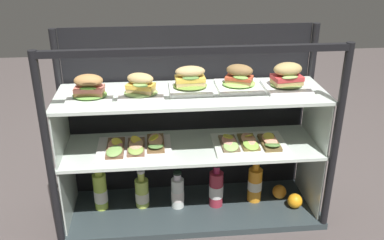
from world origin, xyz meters
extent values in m
cube|color=#4A4140|center=(0.00, 0.00, -0.01)|extent=(6.00, 6.00, 0.02)
cube|color=#2E393B|center=(0.00, 0.00, 0.02)|extent=(1.26, 0.41, 0.03)
cylinder|color=black|center=(-0.61, -0.19, 0.45)|extent=(0.03, 0.03, 0.91)
cylinder|color=black|center=(0.61, -0.19, 0.45)|extent=(0.03, 0.03, 0.91)
cylinder|color=black|center=(-0.61, 0.19, 0.45)|extent=(0.03, 0.03, 0.91)
cylinder|color=black|center=(0.61, 0.19, 0.45)|extent=(0.03, 0.03, 0.91)
cube|color=black|center=(0.00, -0.19, 0.89)|extent=(1.23, 0.03, 0.03)
cube|color=black|center=(0.00, 0.20, 0.47)|extent=(1.19, 0.01, 0.87)
cube|color=silver|center=(-0.59, 0.00, 0.20)|extent=(0.01, 0.34, 0.33)
cube|color=silver|center=(0.59, 0.00, 0.20)|extent=(0.01, 0.34, 0.33)
cube|color=silver|center=(0.00, 0.00, 0.37)|extent=(1.21, 0.35, 0.01)
cube|color=silver|center=(-0.59, 0.00, 0.51)|extent=(0.01, 0.34, 0.25)
cube|color=silver|center=(0.59, 0.00, 0.51)|extent=(0.01, 0.34, 0.25)
cube|color=silver|center=(0.00, 0.00, 0.64)|extent=(1.21, 0.35, 0.01)
cube|color=white|center=(-0.44, -0.04, 0.65)|extent=(0.19, 0.19, 0.01)
ellipsoid|color=#69A044|center=(-0.44, -0.04, 0.67)|extent=(0.15, 0.12, 0.02)
cube|color=tan|center=(-0.44, -0.04, 0.68)|extent=(0.12, 0.09, 0.02)
cube|color=#E7806D|center=(-0.44, -0.04, 0.70)|extent=(0.13, 0.09, 0.02)
ellipsoid|color=#68AE3A|center=(-0.44, -0.07, 0.71)|extent=(0.07, 0.04, 0.02)
ellipsoid|color=#AD7C46|center=(-0.44, -0.04, 0.73)|extent=(0.13, 0.09, 0.05)
cube|color=white|center=(-0.23, -0.02, 0.65)|extent=(0.20, 0.20, 0.01)
ellipsoid|color=#8EBA67|center=(-0.23, -0.02, 0.66)|extent=(0.15, 0.13, 0.01)
cube|color=#E6BF77|center=(-0.23, -0.02, 0.68)|extent=(0.13, 0.10, 0.02)
cube|color=yellow|center=(-0.23, -0.02, 0.69)|extent=(0.13, 0.11, 0.02)
ellipsoid|color=#96D166|center=(-0.23, -0.05, 0.71)|extent=(0.07, 0.05, 0.02)
ellipsoid|color=tan|center=(-0.23, -0.02, 0.73)|extent=(0.14, 0.11, 0.05)
cube|color=white|center=(-0.01, 0.03, 0.65)|extent=(0.19, 0.19, 0.02)
ellipsoid|color=olive|center=(-0.01, 0.03, 0.67)|extent=(0.15, 0.13, 0.02)
cube|color=#DFB978|center=(-0.01, 0.03, 0.68)|extent=(0.13, 0.07, 0.02)
cube|color=#EDC046|center=(-0.01, 0.03, 0.70)|extent=(0.13, 0.08, 0.02)
ellipsoid|color=#57823D|center=(-0.01, 0.00, 0.72)|extent=(0.08, 0.03, 0.02)
ellipsoid|color=tan|center=(-0.01, 0.03, 0.74)|extent=(0.14, 0.08, 0.05)
cube|color=white|center=(0.22, 0.04, 0.65)|extent=(0.20, 0.20, 0.01)
ellipsoid|color=#8DD357|center=(0.22, 0.04, 0.67)|extent=(0.15, 0.13, 0.02)
cube|color=#9A7544|center=(0.22, 0.04, 0.68)|extent=(0.14, 0.11, 0.02)
cube|color=#BD4A2D|center=(0.22, 0.04, 0.70)|extent=(0.14, 0.12, 0.01)
ellipsoid|color=#83B351|center=(0.22, 0.01, 0.71)|extent=(0.07, 0.05, 0.02)
ellipsoid|color=olive|center=(0.22, 0.04, 0.73)|extent=(0.14, 0.12, 0.05)
cube|color=white|center=(0.43, 0.01, 0.65)|extent=(0.20, 0.20, 0.01)
ellipsoid|color=olive|center=(0.43, 0.01, 0.67)|extent=(0.15, 0.13, 0.02)
cube|color=tan|center=(0.43, 0.01, 0.68)|extent=(0.14, 0.10, 0.02)
cube|color=#C43738|center=(0.43, 0.01, 0.70)|extent=(0.14, 0.11, 0.02)
ellipsoid|color=#93B55F|center=(0.43, -0.03, 0.71)|extent=(0.08, 0.04, 0.01)
ellipsoid|color=tan|center=(0.43, 0.01, 0.74)|extent=(0.14, 0.11, 0.06)
cube|color=white|center=(-0.27, -0.02, 0.39)|extent=(0.34, 0.23, 0.02)
cube|color=brown|center=(-0.35, -0.03, 0.40)|extent=(0.08, 0.19, 0.02)
ellipsoid|color=#83B159|center=(-0.35, -0.09, 0.42)|extent=(0.09, 0.11, 0.02)
ellipsoid|color=#E8937E|center=(-0.35, -0.03, 0.42)|extent=(0.07, 0.15, 0.01)
cylinder|color=yellow|center=(-0.35, -0.02, 0.43)|extent=(0.07, 0.07, 0.03)
cube|color=brown|center=(-0.26, -0.03, 0.40)|extent=(0.08, 0.17, 0.01)
ellipsoid|color=#95B550|center=(-0.26, -0.08, 0.41)|extent=(0.07, 0.09, 0.02)
ellipsoid|color=#E0A47E|center=(-0.26, -0.03, 0.42)|extent=(0.07, 0.14, 0.02)
cylinder|color=yellow|center=(-0.26, -0.01, 0.43)|extent=(0.07, 0.07, 0.03)
cube|color=brown|center=(-0.17, 0.00, 0.40)|extent=(0.08, 0.18, 0.01)
ellipsoid|color=#5C8842|center=(-0.17, -0.05, 0.41)|extent=(0.08, 0.10, 0.04)
ellipsoid|color=#E0A27D|center=(-0.17, 0.00, 0.42)|extent=(0.07, 0.14, 0.02)
cylinder|color=yellow|center=(-0.18, 0.00, 0.43)|extent=(0.05, 0.05, 0.03)
cube|color=white|center=(0.27, -0.02, 0.39)|extent=(0.34, 0.23, 0.01)
cube|color=brown|center=(0.17, -0.03, 0.40)|extent=(0.08, 0.16, 0.01)
ellipsoid|color=#9BC767|center=(0.17, -0.08, 0.41)|extent=(0.09, 0.10, 0.03)
ellipsoid|color=#F19F8C|center=(0.17, -0.03, 0.41)|extent=(0.07, 0.13, 0.02)
cylinder|color=#EBE448|center=(0.17, -0.01, 0.42)|extent=(0.06, 0.06, 0.02)
cube|color=brown|center=(0.26, -0.02, 0.40)|extent=(0.08, 0.17, 0.01)
ellipsoid|color=#90C148|center=(0.26, -0.07, 0.41)|extent=(0.09, 0.10, 0.03)
ellipsoid|color=#E39F7B|center=(0.26, -0.02, 0.41)|extent=(0.07, 0.13, 0.02)
cylinder|color=yellow|center=(0.27, -0.01, 0.42)|extent=(0.05, 0.04, 0.02)
cube|color=brown|center=(0.36, -0.04, 0.40)|extent=(0.08, 0.16, 0.02)
ellipsoid|color=#5D8840|center=(0.36, -0.09, 0.42)|extent=(0.08, 0.09, 0.04)
ellipsoid|color=#F3A37E|center=(0.36, -0.04, 0.42)|extent=(0.07, 0.13, 0.02)
cylinder|color=yellow|center=(0.36, -0.04, 0.43)|extent=(0.07, 0.07, 0.02)
cylinder|color=#B0CC47|center=(-0.45, 0.04, 0.13)|extent=(0.07, 0.07, 0.19)
cylinder|color=silver|center=(-0.45, 0.04, 0.11)|extent=(0.07, 0.07, 0.06)
cylinder|color=#B9CE46|center=(-0.45, 0.04, 0.25)|extent=(0.04, 0.04, 0.05)
cylinder|color=#2F6BAF|center=(-0.45, 0.04, 0.28)|extent=(0.04, 0.04, 0.01)
cylinder|color=#BAD155|center=(-0.25, 0.04, 0.11)|extent=(0.07, 0.07, 0.15)
cylinder|color=#F1E9CE|center=(-0.25, 0.04, 0.09)|extent=(0.07, 0.07, 0.05)
cylinder|color=#BECE52|center=(-0.25, 0.04, 0.20)|extent=(0.03, 0.03, 0.04)
cylinder|color=white|center=(-0.25, 0.04, 0.23)|extent=(0.04, 0.04, 0.01)
cylinder|color=white|center=(-0.07, 0.01, 0.11)|extent=(0.06, 0.06, 0.16)
cylinder|color=white|center=(-0.07, 0.01, 0.10)|extent=(0.06, 0.06, 0.05)
cylinder|color=white|center=(-0.07, 0.01, 0.21)|extent=(0.04, 0.04, 0.03)
cylinder|color=black|center=(-0.07, 0.01, 0.23)|extent=(0.04, 0.04, 0.01)
cylinder|color=#9D2A3B|center=(0.12, 0.01, 0.13)|extent=(0.07, 0.07, 0.19)
cylinder|color=silver|center=(0.12, 0.01, 0.11)|extent=(0.07, 0.07, 0.06)
cylinder|color=#9B2148|center=(0.12, 0.01, 0.24)|extent=(0.03, 0.03, 0.04)
cylinder|color=black|center=(0.12, 0.01, 0.27)|extent=(0.04, 0.04, 0.02)
cylinder|color=orange|center=(0.32, 0.03, 0.12)|extent=(0.07, 0.07, 0.18)
cylinder|color=silver|center=(0.32, 0.03, 0.12)|extent=(0.07, 0.07, 0.05)
cylinder|color=orange|center=(0.32, 0.03, 0.23)|extent=(0.03, 0.03, 0.04)
cylinder|color=teal|center=(0.32, 0.03, 0.26)|extent=(0.04, 0.04, 0.01)
sphere|color=orange|center=(0.46, 0.03, 0.07)|extent=(0.07, 0.07, 0.07)
sphere|color=orange|center=(0.51, -0.05, 0.07)|extent=(0.07, 0.07, 0.07)
camera|label=1|loc=(-0.18, -1.78, 1.32)|focal=40.05mm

